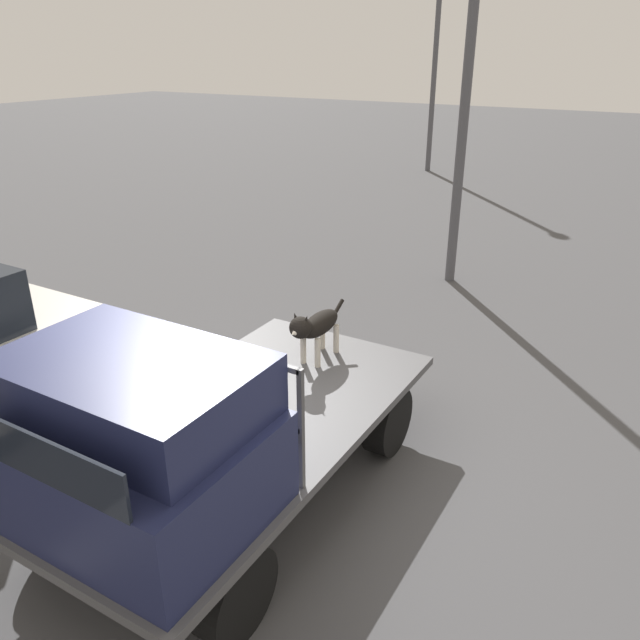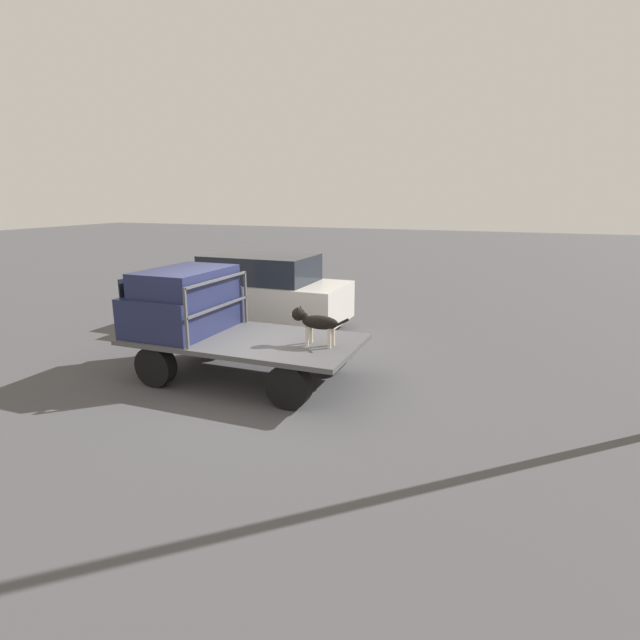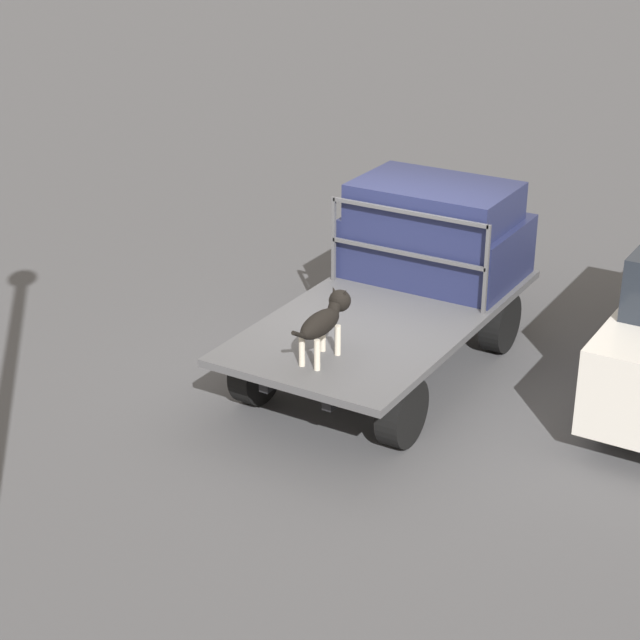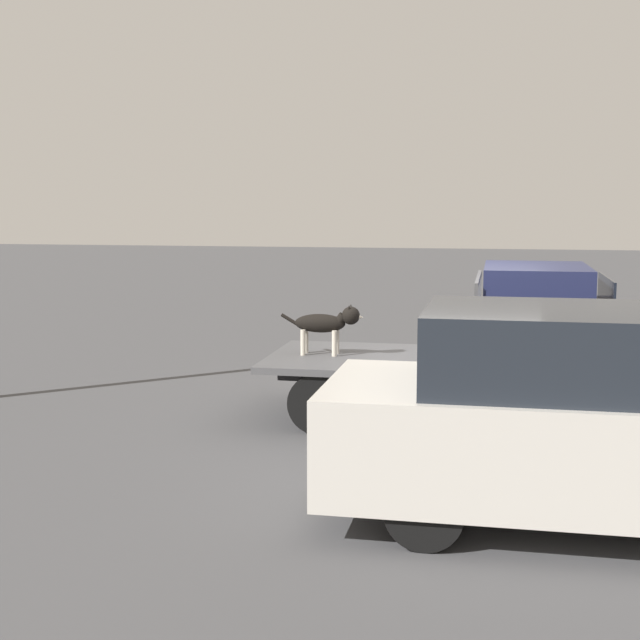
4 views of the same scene
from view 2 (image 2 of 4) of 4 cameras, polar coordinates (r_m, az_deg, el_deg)
The scene contains 6 objects.
ground_plane at distance 8.86m, azimuth -8.43°, elevation -6.61°, with size 80.00×80.00×0.00m, color #474749.
flatbed_truck at distance 8.68m, azimuth -8.57°, elevation -3.15°, with size 3.95×2.00×0.75m.
truck_cab at distance 9.15m, azimuth -15.32°, elevation 2.04°, with size 1.37×1.88×1.11m.
truck_headboard at distance 8.72m, azimuth -11.55°, elevation 2.47°, with size 0.04×1.88×0.98m.
dog at distance 7.99m, azimuth -0.69°, elevation -0.16°, with size 1.01×0.23×0.63m.
parked_sedan at distance 12.09m, azimuth -7.47°, elevation 3.28°, with size 4.57×1.82×1.75m.
Camera 2 is at (-4.20, 7.15, 3.10)m, focal length 28.00 mm.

